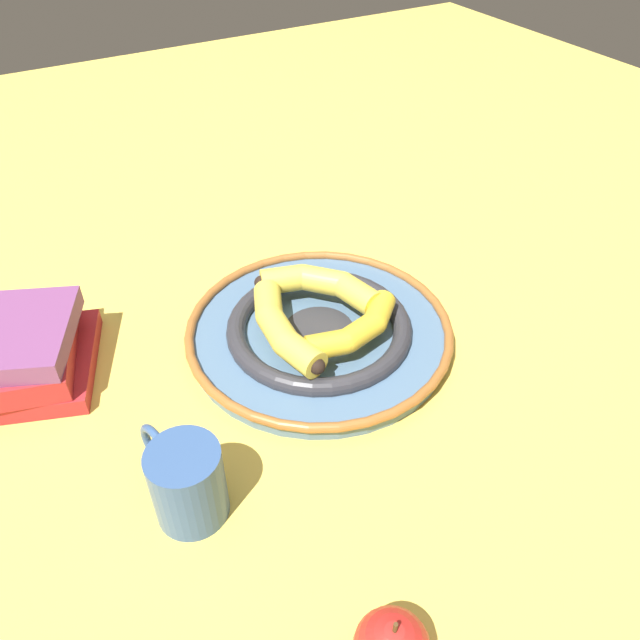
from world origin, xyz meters
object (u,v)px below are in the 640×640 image
banana_a (323,285)px  banana_c (355,330)px  coffee_mug (186,481)px  book_stack (31,349)px  decorative_bowl (320,332)px  banana_b (280,326)px

banana_a → banana_c: banana_a is taller
coffee_mug → banana_a: bearing=-66.1°
banana_a → book_stack: book_stack is taller
banana_c → book_stack: (-0.38, 0.19, -0.01)m
book_stack → coffee_mug: coffee_mug is taller
decorative_bowl → coffee_mug: 0.31m
banana_c → banana_b: bearing=133.5°
banana_c → coffee_mug: bearing=-172.3°
decorative_bowl → banana_b: banana_b is taller
banana_c → book_stack: bearing=139.5°
decorative_bowl → book_stack: size_ratio=1.71×
banana_a → banana_b: bearing=75.3°
banana_c → coffee_mug: 0.30m
banana_a → banana_b: 0.11m
decorative_bowl → banana_b: 0.07m
banana_b → book_stack: book_stack is taller
banana_c → book_stack: 0.43m
banana_a → banana_c: 0.11m
banana_a → banana_b: (-0.10, -0.05, -0.00)m
coffee_mug → book_stack: bearing=6.3°
book_stack → coffee_mug: size_ratio=1.70×
book_stack → banana_a: bearing=-89.0°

